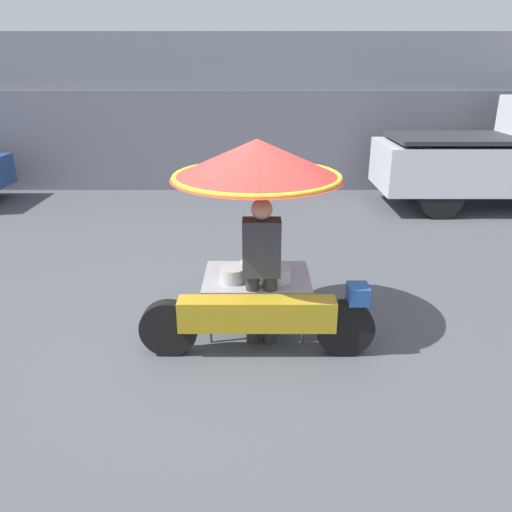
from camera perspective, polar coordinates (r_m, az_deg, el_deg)
The scene contains 4 objects.
ground_plane at distance 5.46m, azimuth -2.60°, elevation -9.46°, with size 36.00×36.00×0.00m, color #4C4F54.
shopfront_building at distance 12.61m, azimuth -1.23°, elevation 16.22°, with size 28.00×2.06×3.43m.
vendor_motorcycle_cart at distance 5.07m, azimuth 0.06°, elevation 7.66°, with size 2.36×1.76×2.08m.
vendor_person at distance 5.02m, azimuth 0.54°, elevation -1.10°, with size 0.38×0.22×1.57m.
Camera 1 is at (0.24, -4.70, 2.77)m, focal length 35.00 mm.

